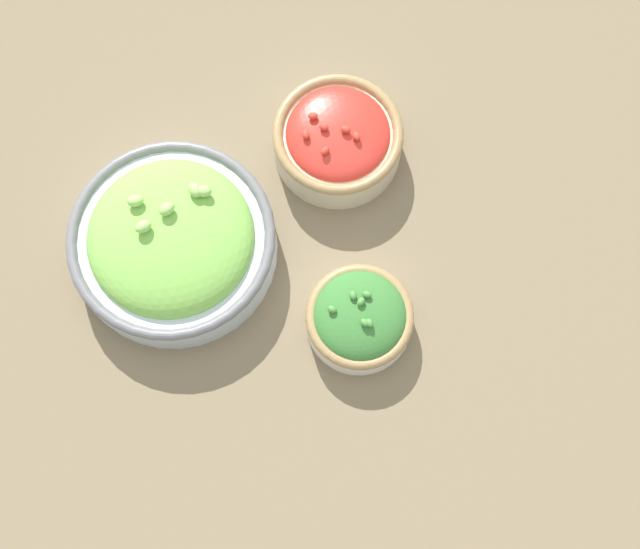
# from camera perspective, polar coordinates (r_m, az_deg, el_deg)

# --- Properties ---
(ground_plane) EXTENTS (3.00, 3.00, 0.00)m
(ground_plane) POSITION_cam_1_polar(r_m,az_deg,el_deg) (0.98, 0.00, -0.48)
(ground_plane) COLOR #75664C
(bowl_broccoli) EXTENTS (0.11, 0.11, 0.06)m
(bowl_broccoli) POSITION_cam_1_polar(r_m,az_deg,el_deg) (0.94, 2.54, -2.79)
(bowl_broccoli) COLOR silver
(bowl_broccoli) RESTS_ON ground_plane
(bowl_lettuce) EXTENTS (0.22, 0.22, 0.09)m
(bowl_lettuce) POSITION_cam_1_polar(r_m,az_deg,el_deg) (0.97, -9.43, 2.14)
(bowl_lettuce) COLOR #B2C1CC
(bowl_lettuce) RESTS_ON ground_plane
(bowl_cherry_tomatoes) EXTENTS (0.15, 0.15, 0.07)m
(bowl_cherry_tomatoes) POSITION_cam_1_polar(r_m,az_deg,el_deg) (1.00, 1.14, 8.68)
(bowl_cherry_tomatoes) COLOR beige
(bowl_cherry_tomatoes) RESTS_ON ground_plane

